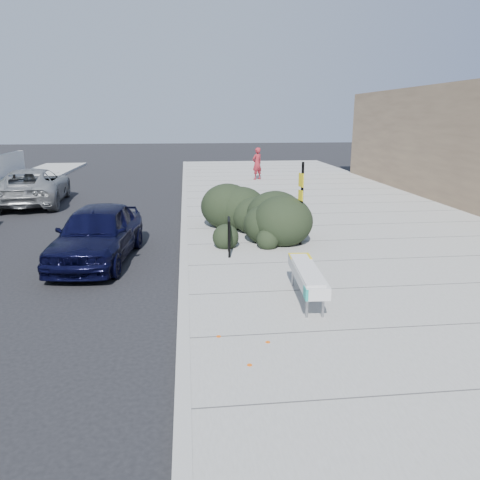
# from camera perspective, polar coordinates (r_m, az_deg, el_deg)

# --- Properties ---
(ground) EXTENTS (120.00, 120.00, 0.00)m
(ground) POSITION_cam_1_polar(r_m,az_deg,el_deg) (10.03, -6.86, -7.47)
(ground) COLOR black
(ground) RESTS_ON ground
(sidewalk_near) EXTENTS (11.20, 50.00, 0.15)m
(sidewalk_near) POSITION_cam_1_polar(r_m,az_deg,el_deg) (15.74, 14.01, 0.75)
(sidewalk_near) COLOR gray
(sidewalk_near) RESTS_ON ground
(curb_near) EXTENTS (0.22, 50.00, 0.17)m
(curb_near) POSITION_cam_1_polar(r_m,az_deg,el_deg) (14.76, -6.83, 0.20)
(curb_near) COLOR #9E9E99
(curb_near) RESTS_ON ground
(bench) EXTENTS (0.62, 2.27, 0.68)m
(bench) POSITION_cam_1_polar(r_m,az_deg,el_deg) (9.56, 8.18, -4.24)
(bench) COLOR gray
(bench) RESTS_ON sidewalk_near
(bike_rack) EXTENTS (0.11, 0.68, 1.00)m
(bike_rack) POSITION_cam_1_polar(r_m,az_deg,el_deg) (12.59, -1.35, 0.87)
(bike_rack) COLOR black
(bike_rack) RESTS_ON sidewalk_near
(sign_post) EXTENTS (0.12, 0.27, 2.40)m
(sign_post) POSITION_cam_1_polar(r_m,az_deg,el_deg) (13.51, 7.50, 5.06)
(sign_post) COLOR black
(sign_post) RESTS_ON sidewalk_near
(hedge) EXTENTS (2.76, 4.57, 1.61)m
(hedge) POSITION_cam_1_polar(r_m,az_deg,el_deg) (15.10, 1.31, 4.03)
(hedge) COLOR black
(hedge) RESTS_ON sidewalk_near
(sedan_navy) EXTENTS (2.26, 4.65, 1.53)m
(sedan_navy) POSITION_cam_1_polar(r_m,az_deg,el_deg) (13.06, -16.99, 0.79)
(sedan_navy) COLOR black
(sedan_navy) RESTS_ON ground
(suv_silver) EXTENTS (3.21, 5.94, 1.58)m
(suv_silver) POSITION_cam_1_polar(r_m,az_deg,el_deg) (22.73, -23.94, 6.00)
(suv_silver) COLOR gray
(suv_silver) RESTS_ON ground
(pedestrian) EXTENTS (0.81, 0.76, 1.87)m
(pedestrian) POSITION_cam_1_polar(r_m,az_deg,el_deg) (27.98, 2.10, 9.30)
(pedestrian) COLOR maroon
(pedestrian) RESTS_ON sidewalk_near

